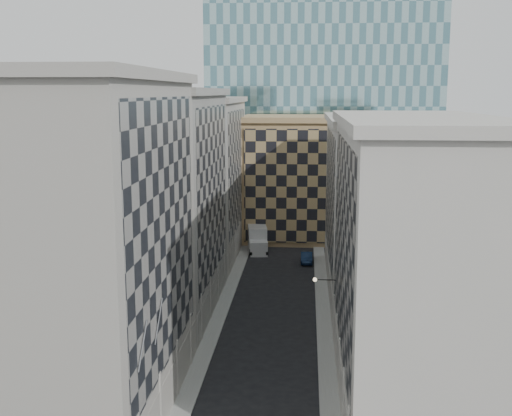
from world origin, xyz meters
The scene contains 13 objects.
sidewalk_west centered at (-5.25, 30.00, 0.07)m, with size 1.50×100.00×0.15m, color gray.
sidewalk_east centered at (5.25, 30.00, 0.07)m, with size 1.50×100.00×0.15m, color gray.
bldg_left_a centered at (-10.88, 11.00, 11.82)m, with size 10.80×22.80×23.70m.
bldg_left_b centered at (-10.88, 33.00, 11.32)m, with size 10.80×22.80×22.70m.
bldg_left_c centered at (-10.88, 55.00, 10.83)m, with size 10.80×22.80×21.70m.
bldg_right_a centered at (10.88, 15.00, 10.32)m, with size 10.80×26.80×20.70m.
bldg_right_b centered at (10.89, 42.00, 9.85)m, with size 10.80×28.80×19.70m.
tan_block centered at (2.00, 67.90, 9.44)m, with size 16.80×14.80×18.80m.
church_tower centered at (0.00, 82.00, 26.95)m, with size 7.20×7.20×51.50m.
flagpoles_left centered at (-5.90, 6.00, 8.00)m, with size 0.10×6.33×2.33m.
bracket_lamp centered at (4.38, 24.00, 6.20)m, with size 1.98×0.36×0.36m.
box_truck centered at (-3.46, 58.36, 1.51)m, with size 3.39×6.61×3.47m.
dark_car centered at (3.50, 52.61, 0.72)m, with size 1.51×4.34×1.43m, color #0F1E39.
Camera 1 is at (3.33, -30.14, 22.29)m, focal length 45.00 mm.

